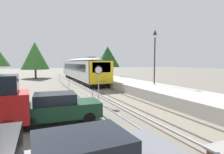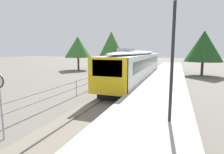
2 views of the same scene
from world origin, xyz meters
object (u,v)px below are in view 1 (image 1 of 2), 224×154
Objects in this scene: platform_lamp_mid_platform at (155,47)px; speed_limit_sign at (99,75)px; commuter_train at (81,68)px; parked_hatchback_dark_green at (59,107)px.

speed_limit_sign is at bearing -162.28° from platform_lamp_mid_platform.
parked_hatchback_dark_green is (-5.66, -18.99, -1.36)m from commuter_train.
commuter_train is 4.71× the size of parked_hatchback_dark_green.
speed_limit_sign is 4.99m from parked_hatchback_dark_green.
commuter_train is at bearing 81.35° from speed_limit_sign.
platform_lamp_mid_platform reaches higher than speed_limit_sign.
speed_limit_sign is (-2.36, -15.49, -0.02)m from commuter_train.
commuter_train is 3.61× the size of platform_lamp_mid_platform.
speed_limit_sign is (-6.54, -2.09, -2.50)m from platform_lamp_mid_platform.
platform_lamp_mid_platform reaches higher than parked_hatchback_dark_green.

